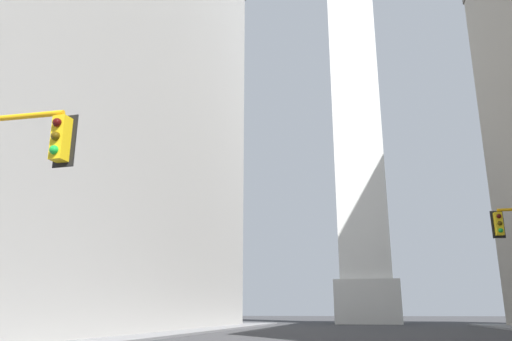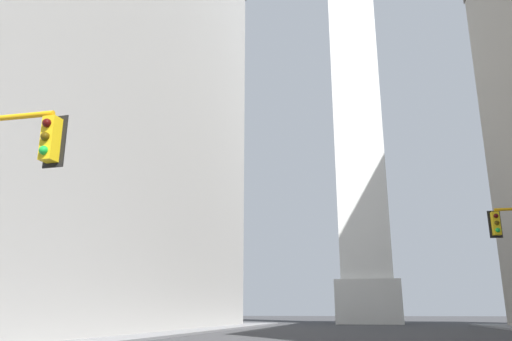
# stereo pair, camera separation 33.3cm
# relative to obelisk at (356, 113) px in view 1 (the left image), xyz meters

# --- Properties ---
(sidewalk_left) EXTENTS (5.00, 79.16, 0.15)m
(sidewalk_left) POSITION_rel_obelisk_xyz_m (-13.73, -42.22, -28.59)
(sidewalk_left) COLOR slate
(sidewalk_left) RESTS_ON ground_plane
(building_left) EXTENTS (24.88, 52.15, 43.05)m
(building_left) POSITION_rel_obelisk_xyz_m (-26.19, -36.11, -7.13)
(building_left) COLOR #B2AFAA
(building_left) RESTS_ON ground_plane
(obelisk) EXTENTS (7.99, 7.99, 59.93)m
(obelisk) POSITION_rel_obelisk_xyz_m (0.00, 0.00, 0.00)
(obelisk) COLOR silver
(obelisk) RESTS_ON ground_plane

